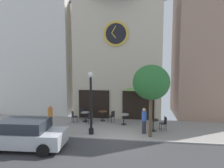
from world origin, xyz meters
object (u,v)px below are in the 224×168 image
street_lamp (91,103)px  street_tree (151,83)px  cafe_chair_curbside (74,116)px  pedestrian_orange (50,116)px  cafe_chair_by_entrance (164,122)px  cafe_chair_corner (112,116)px  parked_car_silver (24,134)px  cafe_table_near_curb (85,115)px  cafe_table_leftmost (124,117)px  cafe_table_rightmost (103,114)px  cafe_chair_outer (82,112)px  pedestrian_blue (144,120)px  cafe_chair_facing_street (90,117)px  cafe_table_near_door (153,123)px

street_lamp → street_tree: size_ratio=0.90×
cafe_chair_curbside → pedestrian_orange: size_ratio=0.54×
cafe_chair_by_entrance → cafe_chair_corner: bearing=161.6°
cafe_chair_corner → parked_car_silver: (-4.00, -5.35, 0.23)m
street_tree → cafe_chair_by_entrance: size_ratio=4.94×
cafe_table_near_curb → cafe_table_leftmost: (3.02, -0.37, 0.06)m
street_lamp → pedestrian_orange: size_ratio=2.39×
cafe_table_leftmost → pedestrian_orange: bearing=-161.8°
cafe_table_rightmost → cafe_table_leftmost: bearing=-23.6°
cafe_chair_curbside → pedestrian_orange: pedestrian_orange is taller
cafe_table_rightmost → cafe_chair_by_entrance: bearing=-19.4°
cafe_chair_corner → parked_car_silver: bearing=-126.8°
cafe_chair_outer → cafe_chair_curbside: same height
street_lamp → parked_car_silver: street_lamp is taller
cafe_chair_outer → pedestrian_blue: size_ratio=0.54×
pedestrian_orange → cafe_table_rightmost: bearing=36.3°
cafe_table_near_curb → cafe_chair_corner: size_ratio=0.82×
street_tree → parked_car_silver: (-6.75, -2.64, -2.61)m
cafe_chair_outer → cafe_chair_by_entrance: bearing=-16.9°
cafe_table_near_curb → pedestrian_orange: 2.79m
cafe_table_near_curb → street_tree: bearing=-28.9°
pedestrian_blue → pedestrian_orange: same height
cafe_table_near_curb → pedestrian_blue: (4.46, -2.12, 0.36)m
cafe_table_leftmost → cafe_chair_outer: size_ratio=0.86×
cafe_chair_outer → cafe_chair_corner: (2.55, -0.66, 0.00)m
cafe_chair_corner → cafe_chair_facing_street: bearing=-158.3°
cafe_chair_facing_street → pedestrian_orange: (-2.44, -1.41, 0.33)m
cafe_chair_curbside → parked_car_silver: 5.04m
pedestrian_blue → cafe_table_near_curb: bearing=154.6°
cafe_chair_corner → street_tree: bearing=-44.5°
cafe_table_rightmost → parked_car_silver: bearing=-119.6°
cafe_table_near_curb → cafe_table_rightmost: cafe_table_rightmost is taller
cafe_chair_by_entrance → parked_car_silver: parked_car_silver is taller
cafe_chair_outer → parked_car_silver: 6.19m
cafe_table_rightmost → cafe_table_leftmost: size_ratio=1.00×
cafe_table_rightmost → pedestrian_orange: size_ratio=0.46×
cafe_chair_corner → cafe_chair_by_entrance: bearing=-18.4°
cafe_chair_corner → pedestrian_blue: pedestrian_blue is taller
street_lamp → cafe_table_rightmost: (0.20, 3.03, -1.50)m
street_tree → cafe_table_rightmost: 5.45m
pedestrian_blue → cafe_chair_outer: bearing=150.3°
cafe_table_leftmost → cafe_table_near_door: (2.06, -1.15, -0.01)m
cafe_table_near_curb → cafe_chair_curbside: 0.87m
cafe_table_leftmost → cafe_chair_by_entrance: bearing=-16.7°
cafe_table_leftmost → cafe_chair_facing_street: (-2.50, -0.21, -0.03)m
cafe_table_near_door → cafe_chair_curbside: size_ratio=0.86×
street_tree → cafe_table_leftmost: bearing=128.3°
pedestrian_orange → cafe_table_near_door: bearing=3.9°
cafe_table_near_curb → pedestrian_blue: 4.95m
cafe_table_near_door → parked_car_silver: (-7.00, -3.79, 0.21)m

